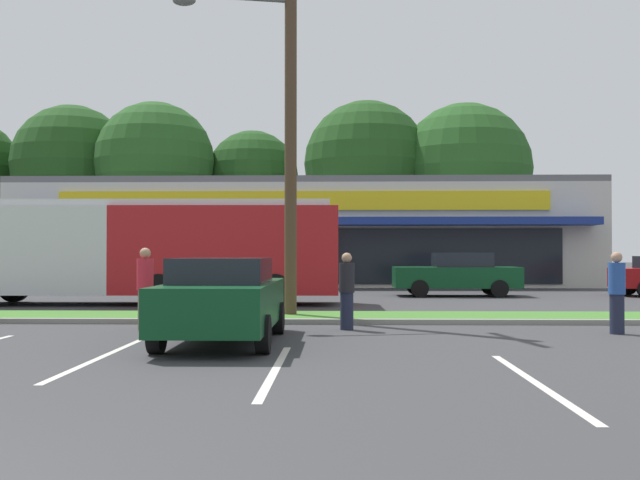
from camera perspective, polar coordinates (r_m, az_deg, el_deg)
The scene contains 18 objects.
grass_median at distance 18.62m, azimuth -8.78°, elevation -5.80°, with size 56.00×2.20×0.12m, color #427A2D.
curb_lip at distance 17.42m, azimuth -9.50°, elevation -6.14°, with size 56.00×0.24×0.12m, color gray.
parking_stripe_1 at distance 12.20m, azimuth -16.44°, elevation -8.61°, with size 0.12×4.80×0.01m, color silver.
parking_stripe_2 at distance 10.61m, azimuth -3.41°, elevation -9.81°, with size 0.12×4.80×0.01m, color silver.
parking_stripe_3 at distance 9.92m, azimuth 16.12°, elevation -10.39°, with size 0.12×4.80×0.01m, color silver.
storefront_building at distance 40.14m, azimuth -0.93°, elevation 0.43°, with size 28.26×13.03×5.20m.
tree_left at distance 53.50m, azimuth -18.39°, elevation 5.47°, with size 8.05×8.05×11.61m.
tree_mid_left at distance 50.12m, azimuth -12.50°, elevation 5.85°, with size 7.77×7.77×11.45m.
tree_mid at distance 51.15m, azimuth -5.18°, elevation 4.83°, with size 6.23×6.23×9.92m.
tree_mid_right at distance 47.92m, azimuth 3.58°, elevation 5.83°, with size 7.98×7.98×11.30m.
tree_right at distance 48.02m, azimuth 11.03°, elevation 5.32°, with size 8.29×8.29×11.02m.
utility_pole at distance 18.86m, azimuth -2.66°, elevation 11.85°, with size 3.14×2.38×10.93m.
city_bus at distance 24.21m, azimuth -13.71°, elevation -0.62°, with size 12.67×2.86×3.25m.
car_1 at distance 13.63m, azimuth -7.37°, elevation -4.48°, with size 1.95×4.76×1.54m.
car_2 at distance 28.49m, azimuth 10.41°, elevation -2.57°, with size 4.65×2.01×1.63m.
pedestrian_near_bench at distance 15.85m, azimuth 2.06°, elevation -3.91°, with size 0.33×0.33×1.63m.
pedestrian_by_pole at distance 16.27m, azimuth -13.20°, elevation -3.62°, with size 0.35×0.35×1.74m.
pedestrian_far at distance 16.16m, azimuth 21.71°, elevation -3.75°, with size 0.33×0.33×1.65m.
Camera 1 is at (3.29, -4.26, 1.64)m, focal length 41.94 mm.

